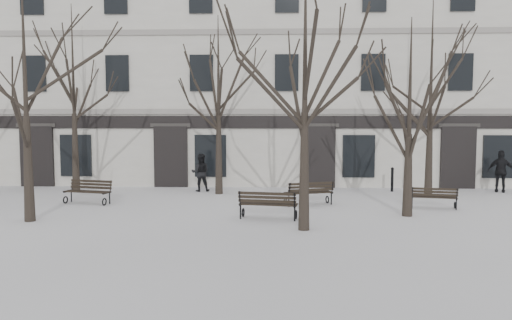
# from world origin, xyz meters

# --- Properties ---
(ground) EXTENTS (100.00, 100.00, 0.00)m
(ground) POSITION_xyz_m (0.00, 0.00, 0.00)
(ground) COLOR white
(ground) RESTS_ON ground
(building) EXTENTS (40.40, 10.20, 11.40)m
(building) POSITION_xyz_m (0.00, 12.96, 5.52)
(building) COLOR beige
(building) RESTS_ON ground
(tree_1) EXTENTS (5.54, 5.54, 7.92)m
(tree_1) POSITION_xyz_m (-6.26, -0.34, 4.95)
(tree_1) COLOR black
(tree_1) RESTS_ON ground
(tree_2) EXTENTS (5.69, 5.69, 8.12)m
(tree_2) POSITION_xyz_m (2.32, -1.26, 5.08)
(tree_2) COLOR black
(tree_2) RESTS_ON ground
(tree_3) EXTENTS (4.56, 4.56, 6.51)m
(tree_3) POSITION_xyz_m (5.88, 0.99, 4.07)
(tree_3) COLOR black
(tree_3) RESTS_ON ground
(tree_4) EXTENTS (5.81, 5.81, 8.30)m
(tree_4) POSITION_xyz_m (-7.50, 6.41, 5.19)
(tree_4) COLOR black
(tree_4) RESTS_ON ground
(tree_5) EXTENTS (5.34, 5.34, 7.62)m
(tree_5) POSITION_xyz_m (-0.96, 5.77, 4.76)
(tree_5) COLOR black
(tree_5) RESTS_ON ground
(tree_6) EXTENTS (5.78, 5.78, 8.26)m
(tree_6) POSITION_xyz_m (7.87, 5.33, 5.16)
(tree_6) COLOR black
(tree_6) RESTS_ON ground
(bench_1) EXTENTS (1.93, 0.97, 0.93)m
(bench_1) POSITION_xyz_m (1.25, 0.24, 0.51)
(bench_1) COLOR black
(bench_1) RESTS_ON ground
(bench_2) EXTENTS (1.66, 0.87, 0.80)m
(bench_2) POSITION_xyz_m (7.20, 2.42, 0.43)
(bench_2) COLOR black
(bench_2) RESTS_ON ground
(bench_3) EXTENTS (1.88, 1.04, 0.90)m
(bench_3) POSITION_xyz_m (-5.68, 3.07, 0.49)
(bench_3) COLOR black
(bench_3) RESTS_ON ground
(bench_4) EXTENTS (1.90, 1.19, 0.91)m
(bench_4) POSITION_xyz_m (2.76, 2.99, 0.49)
(bench_4) COLOR black
(bench_4) RESTS_ON ground
(bollard_a) EXTENTS (0.15, 0.15, 1.19)m
(bollard_a) POSITION_xyz_m (-1.18, 7.20, 0.64)
(bollard_a) COLOR black
(bollard_a) RESTS_ON ground
(bollard_b) EXTENTS (0.14, 0.14, 1.09)m
(bollard_b) POSITION_xyz_m (6.72, 6.78, 0.58)
(bollard_b) COLOR black
(bollard_b) RESTS_ON ground
(pedestrian_b) EXTENTS (0.90, 0.75, 1.69)m
(pedestrian_b) POSITION_xyz_m (-1.87, 6.52, 0.00)
(pedestrian_b) COLOR black
(pedestrian_b) RESTS_ON ground
(pedestrian_c) EXTENTS (1.18, 0.85, 1.86)m
(pedestrian_c) POSITION_xyz_m (11.45, 6.69, 0.00)
(pedestrian_c) COLOR black
(pedestrian_c) RESTS_ON ground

